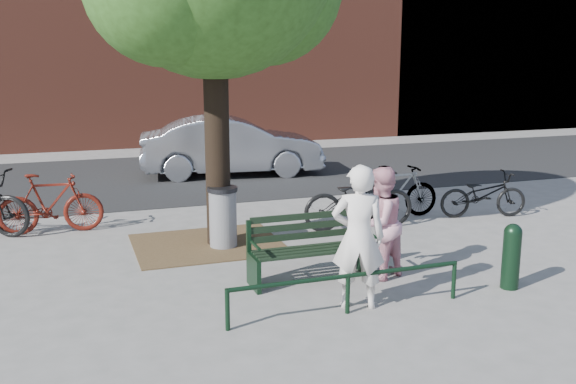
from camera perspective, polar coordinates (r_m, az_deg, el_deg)
name	(u,v)px	position (r m, az deg, el deg)	size (l,w,h in m)	color
ground	(312,281)	(9.04, 2.12, -7.92)	(90.00, 90.00, 0.00)	gray
dirt_pit	(208,244)	(10.77, -7.14, -4.62)	(2.40, 2.00, 0.02)	brown
road	(194,175)	(16.98, -8.33, 1.51)	(40.00, 7.00, 0.01)	black
park_bench	(310,247)	(8.96, 1.96, -4.88)	(1.74, 0.54, 0.97)	black
guard_railing	(348,282)	(7.86, 5.35, -7.96)	(3.06, 0.06, 0.51)	black
person_left	(358,237)	(7.92, 6.27, -4.00)	(0.66, 0.43, 1.81)	silver
person_right	(380,223)	(9.03, 8.19, -2.77)	(0.77, 0.60, 1.59)	pink
bollard	(511,254)	(9.13, 19.25, -5.22)	(0.24, 0.24, 0.90)	black
litter_bin	(223,217)	(10.50, -5.80, -2.21)	(0.49, 0.49, 1.00)	gray
bicycle_b	(50,203)	(12.00, -20.36, -0.96)	(0.51, 1.79, 1.07)	#4F130B
bicycle_c	(359,200)	(11.58, 6.32, -0.69)	(0.72, 2.07, 1.09)	black
bicycle_d	(396,192)	(12.49, 9.61, 0.04)	(0.49, 1.73, 1.04)	gray
bicycle_e	(483,195)	(12.96, 16.97, -0.22)	(0.59, 1.70, 0.89)	black
parked_car	(231,146)	(16.76, -5.05, 4.09)	(1.63, 4.66, 1.54)	gray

